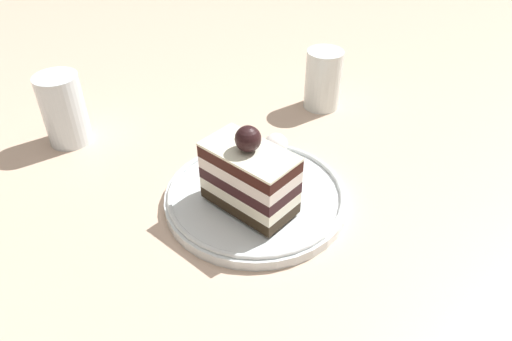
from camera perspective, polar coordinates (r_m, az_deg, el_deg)
ground_plane at (r=0.60m, az=-2.22°, el=-3.43°), size 2.40×2.40×0.00m
dessert_plate at (r=0.59m, az=0.00°, el=-3.02°), size 0.22×0.22×0.02m
cake_slice at (r=0.54m, az=-0.78°, el=-0.69°), size 0.10×0.12×0.10m
whipped_cream_dollop at (r=0.63m, az=2.37°, el=3.07°), size 0.03×0.03×0.03m
fork at (r=0.63m, az=-1.92°, el=1.82°), size 0.10×0.05×0.00m
drink_glass_near at (r=0.77m, az=7.88°, el=10.21°), size 0.06×0.06×0.09m
drink_glass_far at (r=0.73m, az=-21.61°, el=6.26°), size 0.06×0.06×0.10m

